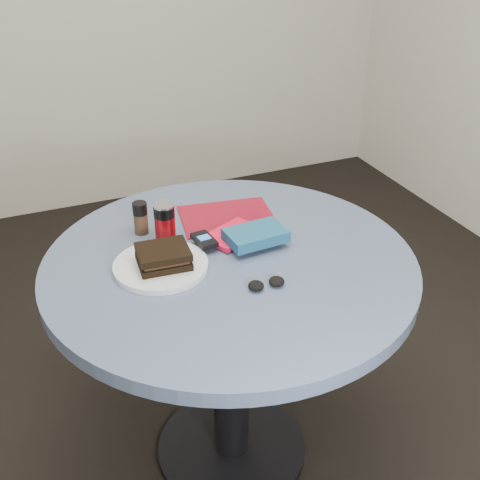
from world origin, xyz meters
name	(u,v)px	position (x,y,z in m)	size (l,w,h in m)	color
ground	(232,450)	(0.00, 0.00, 0.00)	(4.00, 4.00, 0.00)	black
table	(230,307)	(0.00, 0.00, 0.59)	(1.00, 1.00, 0.75)	black
plate	(161,266)	(-0.18, 0.02, 0.76)	(0.25, 0.25, 0.02)	silver
sandwich	(163,256)	(-0.18, 0.02, 0.79)	(0.14, 0.12, 0.05)	black
soda_can	(165,222)	(-0.13, 0.16, 0.81)	(0.07, 0.07, 0.11)	#6F050A
pepper_grinder	(141,218)	(-0.18, 0.23, 0.80)	(0.05, 0.05, 0.10)	#3F2B1B
magazine	(227,217)	(0.08, 0.22, 0.75)	(0.27, 0.20, 0.00)	maroon
red_book	(233,234)	(0.05, 0.10, 0.76)	(0.16, 0.10, 0.01)	red
novel	(256,235)	(0.09, 0.03, 0.78)	(0.16, 0.10, 0.03)	navy
mp3_player	(204,240)	(-0.04, 0.08, 0.77)	(0.06, 0.09, 0.02)	black
headphones	(266,284)	(0.03, -0.16, 0.76)	(0.10, 0.04, 0.02)	black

